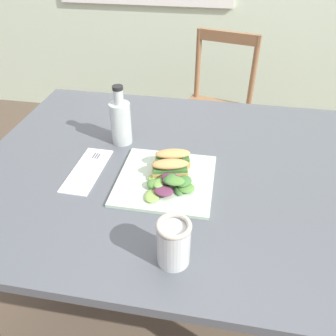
{
  "coord_description": "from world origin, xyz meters",
  "views": [
    {
      "loc": [
        0.01,
        -0.79,
        1.39
      ],
      "look_at": [
        -0.14,
        0.03,
        0.76
      ],
      "focal_mm": 36.22,
      "sensor_mm": 36.0,
      "label": 1
    }
  ],
  "objects_px": {
    "fork_on_napkin": "(89,167)",
    "dining_table": "(189,193)",
    "chair_wooden_far": "(215,110)",
    "bottle_cold_brew": "(121,124)",
    "mason_jar_iced_tea": "(174,244)",
    "sandwich_half_back": "(173,158)",
    "plate_lunch": "(166,180)",
    "sandwich_half_front": "(170,168)"
  },
  "relations": [
    {
      "from": "fork_on_napkin",
      "to": "dining_table",
      "type": "bearing_deg",
      "value": 10.52
    },
    {
      "from": "chair_wooden_far",
      "to": "bottle_cold_brew",
      "type": "relative_size",
      "value": 4.15
    },
    {
      "from": "bottle_cold_brew",
      "to": "mason_jar_iced_tea",
      "type": "bearing_deg",
      "value": -61.21
    },
    {
      "from": "sandwich_half_back",
      "to": "mason_jar_iced_tea",
      "type": "distance_m",
      "value": 0.36
    },
    {
      "from": "plate_lunch",
      "to": "sandwich_half_back",
      "type": "xyz_separation_m",
      "value": [
        0.01,
        0.07,
        0.03
      ]
    },
    {
      "from": "sandwich_half_front",
      "to": "plate_lunch",
      "type": "bearing_deg",
      "value": -122.17
    },
    {
      "from": "sandwich_half_front",
      "to": "mason_jar_iced_tea",
      "type": "distance_m",
      "value": 0.31
    },
    {
      "from": "plate_lunch",
      "to": "sandwich_half_back",
      "type": "bearing_deg",
      "value": 82.55
    },
    {
      "from": "dining_table",
      "to": "sandwich_half_front",
      "type": "xyz_separation_m",
      "value": [
        -0.05,
        -0.06,
        0.15
      ]
    },
    {
      "from": "plate_lunch",
      "to": "bottle_cold_brew",
      "type": "xyz_separation_m",
      "value": [
        -0.19,
        0.19,
        0.07
      ]
    },
    {
      "from": "fork_on_napkin",
      "to": "mason_jar_iced_tea",
      "type": "height_order",
      "value": "mason_jar_iced_tea"
    },
    {
      "from": "dining_table",
      "to": "mason_jar_iced_tea",
      "type": "distance_m",
      "value": 0.4
    },
    {
      "from": "plate_lunch",
      "to": "sandwich_half_front",
      "type": "xyz_separation_m",
      "value": [
        0.01,
        0.02,
        0.03
      ]
    },
    {
      "from": "sandwich_half_back",
      "to": "fork_on_napkin",
      "type": "bearing_deg",
      "value": -169.43
    },
    {
      "from": "plate_lunch",
      "to": "chair_wooden_far",
      "type": "bearing_deg",
      "value": 84.58
    },
    {
      "from": "mason_jar_iced_tea",
      "to": "chair_wooden_far",
      "type": "bearing_deg",
      "value": 88.7
    },
    {
      "from": "chair_wooden_far",
      "to": "mason_jar_iced_tea",
      "type": "xyz_separation_m",
      "value": [
        -0.03,
        -1.35,
        0.35
      ]
    },
    {
      "from": "sandwich_half_front",
      "to": "mason_jar_iced_tea",
      "type": "relative_size",
      "value": 0.98
    },
    {
      "from": "bottle_cold_brew",
      "to": "mason_jar_iced_tea",
      "type": "distance_m",
      "value": 0.55
    },
    {
      "from": "fork_on_napkin",
      "to": "plate_lunch",
      "type": "bearing_deg",
      "value": -5.11
    },
    {
      "from": "bottle_cold_brew",
      "to": "plate_lunch",
      "type": "bearing_deg",
      "value": -45.2
    },
    {
      "from": "chair_wooden_far",
      "to": "sandwich_half_back",
      "type": "distance_m",
      "value": 1.05
    },
    {
      "from": "plate_lunch",
      "to": "mason_jar_iced_tea",
      "type": "distance_m",
      "value": 0.3
    },
    {
      "from": "dining_table",
      "to": "plate_lunch",
      "type": "distance_m",
      "value": 0.15
    },
    {
      "from": "fork_on_napkin",
      "to": "mason_jar_iced_tea",
      "type": "distance_m",
      "value": 0.45
    },
    {
      "from": "dining_table",
      "to": "sandwich_half_front",
      "type": "height_order",
      "value": "sandwich_half_front"
    },
    {
      "from": "sandwich_half_front",
      "to": "sandwich_half_back",
      "type": "xyz_separation_m",
      "value": [
        -0.0,
        0.05,
        0.0
      ]
    },
    {
      "from": "dining_table",
      "to": "plate_lunch",
      "type": "height_order",
      "value": "plate_lunch"
    },
    {
      "from": "dining_table",
      "to": "sandwich_half_front",
      "type": "relative_size",
      "value": 11.79
    },
    {
      "from": "dining_table",
      "to": "fork_on_napkin",
      "type": "xyz_separation_m",
      "value": [
        -0.32,
        -0.06,
        0.11
      ]
    },
    {
      "from": "dining_table",
      "to": "chair_wooden_far",
      "type": "bearing_deg",
      "value": 87.88
    },
    {
      "from": "sandwich_half_back",
      "to": "plate_lunch",
      "type": "bearing_deg",
      "value": -97.45
    },
    {
      "from": "chair_wooden_far",
      "to": "bottle_cold_brew",
      "type": "height_order",
      "value": "bottle_cold_brew"
    },
    {
      "from": "sandwich_half_front",
      "to": "mason_jar_iced_tea",
      "type": "bearing_deg",
      "value": -78.71
    },
    {
      "from": "dining_table",
      "to": "sandwich_half_front",
      "type": "bearing_deg",
      "value": -129.95
    },
    {
      "from": "dining_table",
      "to": "fork_on_napkin",
      "type": "distance_m",
      "value": 0.34
    },
    {
      "from": "dining_table",
      "to": "sandwich_half_back",
      "type": "relative_size",
      "value": 11.79
    },
    {
      "from": "bottle_cold_brew",
      "to": "fork_on_napkin",
      "type": "bearing_deg",
      "value": -109.45
    },
    {
      "from": "chair_wooden_far",
      "to": "fork_on_napkin",
      "type": "bearing_deg",
      "value": -108.68
    },
    {
      "from": "sandwich_half_back",
      "to": "dining_table",
      "type": "bearing_deg",
      "value": 10.26
    },
    {
      "from": "plate_lunch",
      "to": "dining_table",
      "type": "bearing_deg",
      "value": 51.52
    },
    {
      "from": "dining_table",
      "to": "fork_on_napkin",
      "type": "bearing_deg",
      "value": -169.48
    }
  ]
}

